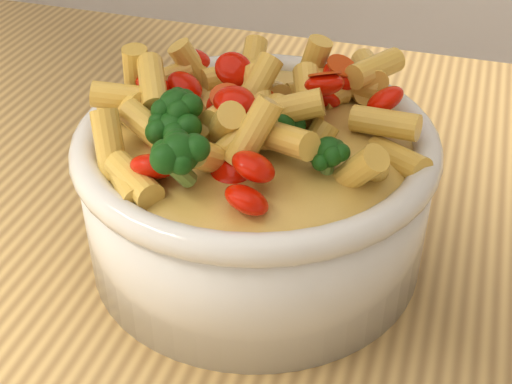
% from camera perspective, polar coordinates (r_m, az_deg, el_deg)
% --- Properties ---
extents(table, '(1.20, 0.80, 0.90)m').
position_cam_1_polar(table, '(0.63, -10.37, -10.24)').
color(table, tan).
rests_on(table, ground).
extents(serving_bowl, '(0.25, 0.25, 0.11)m').
position_cam_1_polar(serving_bowl, '(0.50, 0.00, 0.12)').
color(serving_bowl, silver).
rests_on(serving_bowl, table).
extents(pasta_salad, '(0.20, 0.20, 0.04)m').
position_cam_1_polar(pasta_salad, '(0.47, 0.00, 6.71)').
color(pasta_salad, '#F6C54D').
rests_on(pasta_salad, serving_bowl).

